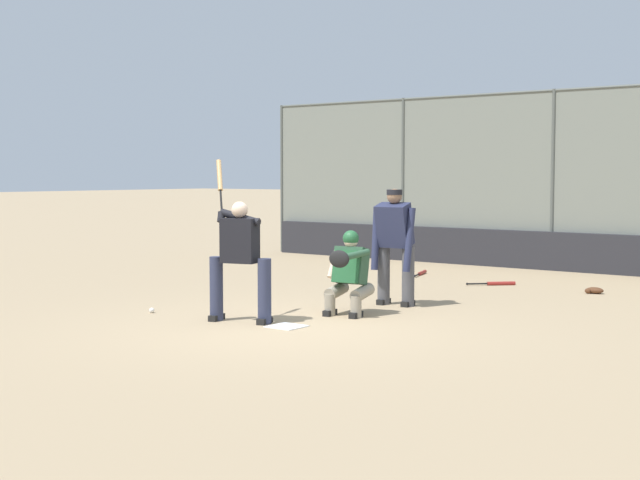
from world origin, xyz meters
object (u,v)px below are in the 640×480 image
(batter_at_plate, at_px, (239,257))
(fielding_glove_on_dirt, at_px, (594,290))
(catcher_behind_plate, at_px, (348,271))
(spare_bat_near_backstop, at_px, (421,273))
(umpire_home, at_px, (395,243))
(baseball_loose, at_px, (152,310))
(spare_bat_third_base_side, at_px, (497,283))

(batter_at_plate, distance_m, fielding_glove_on_dirt, 6.29)
(catcher_behind_plate, xyz_separation_m, spare_bat_near_backstop, (1.73, -4.94, -0.58))
(batter_at_plate, bearing_deg, umpire_home, -123.37)
(catcher_behind_plate, xyz_separation_m, baseball_loose, (2.33, 1.52, -0.57))
(spare_bat_near_backstop, bearing_deg, catcher_behind_plate, -177.61)
(batter_at_plate, xyz_separation_m, spare_bat_near_backstop, (0.92, -6.28, -0.84))
(catcher_behind_plate, xyz_separation_m, umpire_home, (-0.03, -1.14, 0.33))
(batter_at_plate, bearing_deg, catcher_behind_plate, -135.75)
(catcher_behind_plate, bearing_deg, baseball_loose, 24.85)
(spare_bat_near_backstop, relative_size, baseball_loose, 11.42)
(spare_bat_third_base_side, distance_m, fielding_glove_on_dirt, 1.75)
(fielding_glove_on_dirt, bearing_deg, umpire_home, 58.52)
(spare_bat_near_backstop, xyz_separation_m, fielding_glove_on_dirt, (-3.67, 0.68, 0.02))
(catcher_behind_plate, distance_m, umpire_home, 1.19)
(batter_at_plate, relative_size, umpire_home, 1.24)
(catcher_behind_plate, distance_m, spare_bat_near_backstop, 5.26)
(catcher_behind_plate, relative_size, spare_bat_near_backstop, 1.39)
(catcher_behind_plate, relative_size, baseball_loose, 15.92)
(catcher_behind_plate, bearing_deg, umpire_home, -99.93)
(batter_at_plate, height_order, spare_bat_third_base_side, batter_at_plate)
(catcher_behind_plate, distance_m, fielding_glove_on_dirt, 4.71)
(umpire_home, relative_size, baseball_loose, 23.53)
(spare_bat_near_backstop, height_order, baseball_loose, baseball_loose)
(baseball_loose, bearing_deg, spare_bat_near_backstop, -95.23)
(baseball_loose, bearing_deg, catcher_behind_plate, -146.84)
(umpire_home, bearing_deg, fielding_glove_on_dirt, -126.84)
(catcher_behind_plate, xyz_separation_m, spare_bat_third_base_side, (-0.19, -4.30, -0.58))
(batter_at_plate, bearing_deg, baseball_loose, -8.06)
(batter_at_plate, height_order, spare_bat_near_backstop, batter_at_plate)
(umpire_home, bearing_deg, baseball_loose, 43.13)
(umpire_home, height_order, spare_bat_third_base_side, umpire_home)
(batter_at_plate, relative_size, fielding_glove_on_dirt, 7.42)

